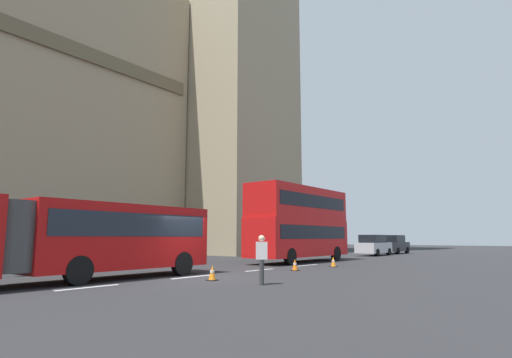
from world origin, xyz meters
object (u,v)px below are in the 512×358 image
at_px(double_decker_bus, 300,221).
at_px(traffic_cone_middle, 295,265).
at_px(traffic_cone_west, 212,273).
at_px(articulated_bus, 5,233).
at_px(sedan_trailing, 394,244).
at_px(pedestrian_near_cones, 262,258).
at_px(sedan_lead, 374,245).
at_px(traffic_cone_east, 333,262).

relative_size(double_decker_bus, traffic_cone_middle, 15.82).
relative_size(traffic_cone_west, traffic_cone_middle, 1.00).
distance_m(double_decker_bus, traffic_cone_west, 12.90).
xyz_separation_m(articulated_bus, sedan_trailing, (36.27, 0.12, -0.83)).
height_order(traffic_cone_middle, pedestrian_near_cones, pedestrian_near_cones).
bearing_deg(pedestrian_near_cones, sedan_trailing, 11.29).
distance_m(sedan_lead, traffic_cone_west, 25.01).
bearing_deg(traffic_cone_east, pedestrian_near_cones, -167.44).
xyz_separation_m(articulated_bus, pedestrian_near_cones, (5.93, -5.94, -0.83)).
bearing_deg(traffic_cone_middle, double_decker_bus, 29.63).
height_order(sedan_lead, traffic_cone_east, sedan_lead).
distance_m(sedan_lead, sedan_trailing, 5.58).
bearing_deg(pedestrian_near_cones, articulated_bus, 134.99).
relative_size(sedan_trailing, traffic_cone_east, 7.59).
xyz_separation_m(articulated_bus, traffic_cone_middle, (11.80, -3.57, -1.46)).
distance_m(double_decker_bus, sedan_trailing, 18.27).
relative_size(traffic_cone_west, pedestrian_near_cones, 0.34).
bearing_deg(sedan_trailing, traffic_cone_east, -169.29).
xyz_separation_m(double_decker_bus, sedan_lead, (12.60, -0.01, -1.79)).
bearing_deg(traffic_cone_east, traffic_cone_west, 178.46).
distance_m(sedan_trailing, traffic_cone_middle, 24.75).
height_order(sedan_trailing, traffic_cone_east, sedan_trailing).
relative_size(double_decker_bus, sedan_trailing, 2.09).
xyz_separation_m(sedan_trailing, traffic_cone_middle, (-24.47, -3.69, -0.63)).
distance_m(articulated_bus, sedan_lead, 30.70).
relative_size(sedan_lead, traffic_cone_east, 7.59).
bearing_deg(double_decker_bus, sedan_lead, -0.05).
xyz_separation_m(double_decker_bus, traffic_cone_middle, (-6.29, -3.58, -2.43)).
xyz_separation_m(double_decker_bus, traffic_cone_west, (-12.15, -3.60, -2.43)).
xyz_separation_m(traffic_cone_west, traffic_cone_middle, (5.86, 0.02, 0.00)).
height_order(articulated_bus, sedan_lead, articulated_bus).
bearing_deg(traffic_cone_west, double_decker_bus, 16.50).
relative_size(sedan_lead, traffic_cone_west, 7.59).
distance_m(sedan_lead, traffic_cone_middle, 19.23).
xyz_separation_m(articulated_bus, traffic_cone_east, (15.32, -3.85, -1.46)).
bearing_deg(double_decker_bus, traffic_cone_middle, -150.37).
height_order(sedan_trailing, pedestrian_near_cones, sedan_trailing).
distance_m(sedan_lead, traffic_cone_east, 15.85).
bearing_deg(traffic_cone_west, traffic_cone_east, -1.54).
distance_m(double_decker_bus, traffic_cone_middle, 7.63).
xyz_separation_m(double_decker_bus, sedan_trailing, (18.18, 0.11, -1.79)).
xyz_separation_m(double_decker_bus, traffic_cone_east, (-2.77, -3.85, -2.43)).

